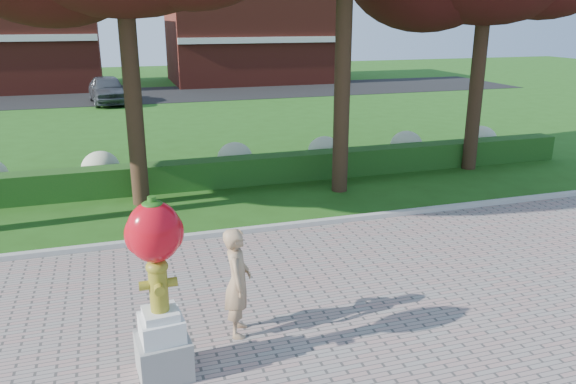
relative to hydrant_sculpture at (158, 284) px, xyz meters
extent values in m
plane|color=#214F13|center=(2.16, 1.86, -1.41)|extent=(100.00, 100.00, 0.00)
cube|color=#ADADA5|center=(2.16, 4.86, -1.34)|extent=(40.00, 0.18, 0.15)
cube|color=#144917|center=(2.16, 8.86, -1.01)|extent=(24.00, 0.70, 0.80)
ellipsoid|color=beige|center=(-0.84, 9.86, -0.86)|extent=(1.10, 1.10, 0.99)
ellipsoid|color=beige|center=(3.16, 9.86, -0.86)|extent=(1.10, 1.10, 0.99)
ellipsoid|color=beige|center=(6.16, 9.86, -0.86)|extent=(1.10, 1.10, 0.99)
ellipsoid|color=beige|center=(9.16, 9.86, -0.86)|extent=(1.10, 1.10, 0.99)
ellipsoid|color=beige|center=(12.16, 9.86, -0.86)|extent=(1.10, 1.10, 0.99)
cube|color=black|center=(2.16, 29.86, -1.40)|extent=(50.00, 8.00, 0.02)
cube|color=maroon|center=(10.16, 35.86, 1.79)|extent=(12.00, 8.00, 6.40)
cylinder|color=black|center=(0.16, 7.86, 1.67)|extent=(0.44, 0.44, 6.16)
cylinder|color=black|center=(5.66, 7.36, 2.23)|extent=(0.44, 0.44, 7.28)
cylinder|color=black|center=(10.66, 8.36, 1.53)|extent=(0.44, 0.44, 5.88)
cube|color=gray|center=(0.00, 0.00, -1.09)|extent=(0.76, 0.76, 0.57)
cube|color=silver|center=(0.00, 0.00, -0.65)|extent=(0.61, 0.61, 0.32)
cube|color=silver|center=(0.00, 0.00, -0.43)|extent=(0.49, 0.49, 0.11)
cylinder|color=olive|center=(0.00, 0.00, -0.06)|extent=(0.25, 0.25, 0.63)
ellipsoid|color=olive|center=(0.00, 0.00, 0.26)|extent=(0.29, 0.29, 0.21)
cylinder|color=olive|center=(-0.18, 0.00, 0.01)|extent=(0.14, 0.12, 0.12)
cylinder|color=olive|center=(0.18, 0.00, 0.01)|extent=(0.14, 0.12, 0.12)
cylinder|color=olive|center=(0.00, -0.17, 0.01)|extent=(0.14, 0.14, 0.14)
cylinder|color=olive|center=(0.00, 0.00, 0.35)|extent=(0.09, 0.09, 0.06)
ellipsoid|color=red|center=(0.00, 0.00, 0.74)|extent=(0.71, 0.64, 0.82)
ellipsoid|color=red|center=(-0.20, 0.00, 0.72)|extent=(0.35, 0.35, 0.52)
ellipsoid|color=red|center=(0.20, 0.00, 0.72)|extent=(0.35, 0.35, 0.52)
cylinder|color=#205714|center=(0.00, 0.00, 1.15)|extent=(0.11, 0.11, 0.14)
ellipsoid|color=#205714|center=(0.00, 0.00, 1.12)|extent=(0.27, 0.27, 0.09)
imported|color=tan|center=(1.22, 0.74, -0.50)|extent=(0.57, 0.72, 1.75)
imported|color=#414449|center=(-0.52, 26.86, -0.61)|extent=(2.36, 4.77, 1.56)
camera|label=1|loc=(-0.37, -6.89, 3.38)|focal=35.00mm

